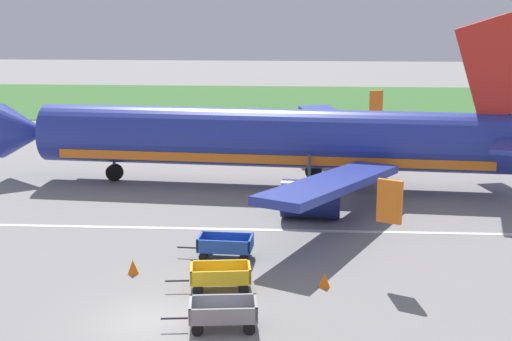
# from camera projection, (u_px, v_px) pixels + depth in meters

# --- Properties ---
(ground_plane) EXTENTS (220.00, 220.00, 0.00)m
(ground_plane) POSITION_uv_depth(u_px,v_px,m) (148.00, 321.00, 28.00)
(ground_plane) COLOR gray
(grass_strip) EXTENTS (220.00, 28.00, 0.06)m
(grass_strip) POSITION_uv_depth(u_px,v_px,m) (250.00, 101.00, 84.39)
(grass_strip) COLOR #3D7033
(grass_strip) RESTS_ON ground
(apron_stripe) EXTENTS (120.00, 0.36, 0.01)m
(apron_stripe) POSITION_uv_depth(u_px,v_px,m) (191.00, 228.00, 39.01)
(apron_stripe) COLOR silver
(apron_stripe) RESTS_ON ground
(airplane) EXTENTS (37.66, 30.26, 11.34)m
(airplane) POSITION_uv_depth(u_px,v_px,m) (289.00, 140.00, 46.74)
(airplane) COLOR #28389E
(airplane) RESTS_ON ground
(baggage_cart_third_in_row) EXTENTS (3.61, 1.67, 1.07)m
(baggage_cart_third_in_row) POSITION_uv_depth(u_px,v_px,m) (223.00, 313.00, 27.29)
(baggage_cart_third_in_row) COLOR gray
(baggage_cart_third_in_row) RESTS_ON ground
(baggage_cart_fourth_in_row) EXTENTS (3.61, 1.69, 1.07)m
(baggage_cart_fourth_in_row) POSITION_uv_depth(u_px,v_px,m) (220.00, 276.00, 30.85)
(baggage_cart_fourth_in_row) COLOR gold
(baggage_cart_fourth_in_row) RESTS_ON ground
(baggage_cart_far_end) EXTENTS (3.59, 1.56, 1.07)m
(baggage_cart_far_end) POSITION_uv_depth(u_px,v_px,m) (225.00, 246.00, 34.54)
(baggage_cart_far_end) COLOR #234CB2
(baggage_cart_far_end) RESTS_ON ground
(traffic_cone_near_plane) EXTENTS (0.49, 0.49, 0.65)m
(traffic_cone_near_plane) POSITION_uv_depth(u_px,v_px,m) (133.00, 267.00, 32.66)
(traffic_cone_near_plane) COLOR orange
(traffic_cone_near_plane) RESTS_ON ground
(traffic_cone_mid_apron) EXTENTS (0.44, 0.44, 0.58)m
(traffic_cone_mid_apron) POSITION_uv_depth(u_px,v_px,m) (232.00, 268.00, 32.60)
(traffic_cone_mid_apron) COLOR orange
(traffic_cone_mid_apron) RESTS_ON ground
(traffic_cone_by_carts) EXTENTS (0.48, 0.48, 0.64)m
(traffic_cone_by_carts) POSITION_uv_depth(u_px,v_px,m) (325.00, 280.00, 31.19)
(traffic_cone_by_carts) COLOR orange
(traffic_cone_by_carts) RESTS_ON ground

